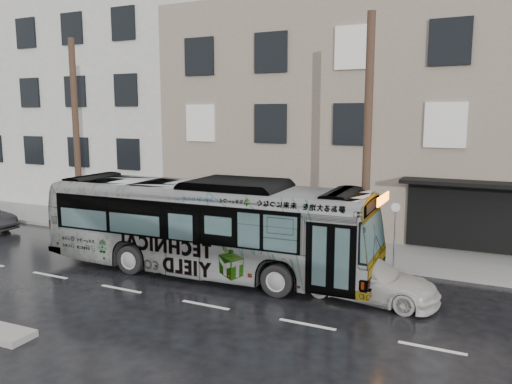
% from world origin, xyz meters
% --- Properties ---
extents(ground, '(120.00, 120.00, 0.00)m').
position_xyz_m(ground, '(0.00, 0.00, 0.00)').
color(ground, black).
rests_on(ground, ground).
extents(sidewalk, '(90.00, 3.60, 0.15)m').
position_xyz_m(sidewalk, '(0.00, 4.90, 0.07)').
color(sidewalk, gray).
rests_on(sidewalk, ground).
extents(building_taupe, '(20.00, 12.00, 11.00)m').
position_xyz_m(building_taupe, '(5.00, 12.70, 5.50)').
color(building_taupe, gray).
rests_on(building_taupe, ground).
extents(building_grey, '(26.00, 15.00, 16.00)m').
position_xyz_m(building_grey, '(-18.00, 14.20, 8.00)').
color(building_grey, beige).
rests_on(building_grey, ground).
extents(utility_pole_front, '(0.30, 0.30, 9.00)m').
position_xyz_m(utility_pole_front, '(6.50, 3.30, 4.65)').
color(utility_pole_front, '#442F22').
rests_on(utility_pole_front, sidewalk).
extents(utility_pole_rear, '(0.30, 0.30, 9.00)m').
position_xyz_m(utility_pole_rear, '(-7.50, 3.30, 4.65)').
color(utility_pole_rear, '#442F22').
rests_on(utility_pole_rear, sidewalk).
extents(sign_post, '(0.06, 0.06, 2.40)m').
position_xyz_m(sign_post, '(7.60, 3.30, 1.35)').
color(sign_post, slate).
rests_on(sign_post, sidewalk).
extents(bus, '(12.29, 3.23, 3.40)m').
position_xyz_m(bus, '(1.58, 0.22, 1.70)').
color(bus, '#B2B2B2').
rests_on(bus, ground).
extents(white_sedan, '(4.53, 2.24, 1.27)m').
position_xyz_m(white_sedan, '(7.36, 0.14, 0.63)').
color(white_sedan, beige).
rests_on(white_sedan, ground).
extents(slush_pile, '(1.83, 0.86, 0.18)m').
position_xyz_m(slush_pile, '(-0.42, -6.60, 0.09)').
color(slush_pile, gray).
rests_on(slush_pile, ground).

